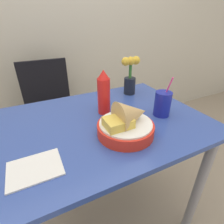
% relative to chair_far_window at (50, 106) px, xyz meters
% --- Properties ---
extents(ground_plane, '(12.00, 12.00, 0.00)m').
position_rel_chair_far_window_xyz_m(ground_plane, '(0.18, -0.81, -0.53)').
color(ground_plane, gray).
extents(wall_window, '(7.00, 0.06, 2.60)m').
position_rel_chair_far_window_xyz_m(wall_window, '(0.18, 0.33, 0.77)').
color(wall_window, '#B7B2A3').
rests_on(wall_window, ground_plane).
extents(dining_table, '(0.97, 0.73, 0.77)m').
position_rel_chair_far_window_xyz_m(dining_table, '(0.18, -0.81, 0.11)').
color(dining_table, '#334C9E').
rests_on(dining_table, ground_plane).
extents(chair_far_window, '(0.40, 0.40, 0.91)m').
position_rel_chair_far_window_xyz_m(chair_far_window, '(0.00, 0.00, 0.00)').
color(chair_far_window, black).
rests_on(chair_far_window, ground_plane).
extents(food_basket, '(0.24, 0.24, 0.16)m').
position_rel_chair_far_window_xyz_m(food_basket, '(0.21, -0.96, 0.30)').
color(food_basket, red).
rests_on(food_basket, dining_table).
extents(ketchup_bottle, '(0.06, 0.06, 0.23)m').
position_rel_chair_far_window_xyz_m(ketchup_bottle, '(0.20, -0.74, 0.36)').
color(ketchup_bottle, red).
rests_on(ketchup_bottle, dining_table).
extents(drink_cup, '(0.08, 0.08, 0.21)m').
position_rel_chair_far_window_xyz_m(drink_cup, '(0.46, -0.89, 0.30)').
color(drink_cup, '#192399').
rests_on(drink_cup, dining_table).
extents(flower_vase, '(0.12, 0.07, 0.24)m').
position_rel_chair_far_window_xyz_m(flower_vase, '(0.46, -0.57, 0.37)').
color(flower_vase, black).
rests_on(flower_vase, dining_table).
extents(napkin, '(0.17, 0.14, 0.01)m').
position_rel_chair_far_window_xyz_m(napkin, '(-0.17, -1.00, 0.25)').
color(napkin, white).
rests_on(napkin, dining_table).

